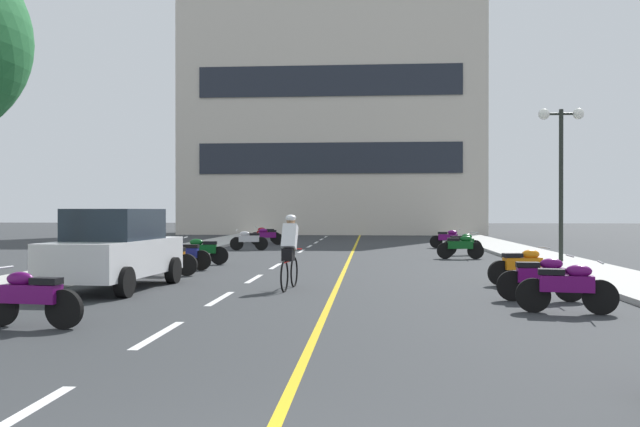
{
  "coord_description": "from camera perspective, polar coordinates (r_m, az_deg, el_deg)",
  "views": [
    {
      "loc": [
        1.05,
        -3.58,
        1.79
      ],
      "look_at": [
        -0.38,
        15.35,
        1.7
      ],
      "focal_mm": 38.28,
      "sensor_mm": 36.0,
      "label": 1
    }
  ],
  "objects": [
    {
      "name": "cyclist_rider",
      "position": [
        15.47,
        -2.57,
        -3.07
      ],
      "size": [
        0.43,
        1.77,
        1.71
      ],
      "color": "black",
      "rests_on": "ground"
    },
    {
      "name": "lane_dash_6",
      "position": [
        29.79,
        -1.57,
        -3.16
      ],
      "size": [
        0.14,
        2.2,
        0.01
      ],
      "primitive_type": "cube",
      "color": "silver",
      "rests_on": "ground"
    },
    {
      "name": "motorcycle_11",
      "position": [
        32.6,
        10.67,
        -2.04
      ],
      "size": [
        1.7,
        0.6,
        0.92
      ],
      "color": "black",
      "rests_on": "ground"
    },
    {
      "name": "motorcycle_3",
      "position": [
        14.1,
        18.03,
        -5.1
      ],
      "size": [
        1.7,
        0.6,
        0.92
      ],
      "color": "black",
      "rests_on": "ground"
    },
    {
      "name": "lane_dash_2",
      "position": [
        14.03,
        -8.34,
        -7.04
      ],
      "size": [
        0.14,
        2.2,
        0.01
      ],
      "primitive_type": "cube",
      "color": "silver",
      "rests_on": "ground"
    },
    {
      "name": "motorcycle_10",
      "position": [
        30.51,
        -5.98,
        -2.2
      ],
      "size": [
        1.7,
        0.6,
        0.92
      ],
      "color": "black",
      "rests_on": "ground"
    },
    {
      "name": "lane_dash_0",
      "position": [
        6.61,
        -24.31,
        -15.45
      ],
      "size": [
        0.14,
        2.2,
        0.01
      ],
      "primitive_type": "cube",
      "color": "silver",
      "rests_on": "ground"
    },
    {
      "name": "motorcycle_2",
      "position": [
        12.6,
        19.96,
        -5.74
      ],
      "size": [
        1.69,
        0.61,
        0.92
      ],
      "color": "black",
      "rests_on": "ground"
    },
    {
      "name": "motorcycle_12",
      "position": [
        35.09,
        -4.47,
        -1.87
      ],
      "size": [
        1.67,
        0.7,
        0.92
      ],
      "color": "black",
      "rests_on": "ground"
    },
    {
      "name": "lane_dash_3",
      "position": [
        17.93,
        -5.53,
        -5.44
      ],
      "size": [
        0.14,
        2.2,
        0.01
      ],
      "primitive_type": "cube",
      "color": "silver",
      "rests_on": "ground"
    },
    {
      "name": "street_lamp_mid",
      "position": [
        23.68,
        19.51,
        5.1
      ],
      "size": [
        1.46,
        0.36,
        4.99
      ],
      "color": "black",
      "rests_on": "curb_right"
    },
    {
      "name": "parked_car_near",
      "position": [
        16.12,
        -16.75,
        -2.85
      ],
      "size": [
        2.14,
        4.3,
        1.82
      ],
      "color": "black",
      "rests_on": "ground"
    },
    {
      "name": "lane_dash_1",
      "position": [
        10.21,
        -13.33,
        -9.81
      ],
      "size": [
        0.14,
        2.2,
        0.01
      ],
      "primitive_type": "cube",
      "color": "silver",
      "rests_on": "ground"
    },
    {
      "name": "lane_dash_5",
      "position": [
        25.82,
        -2.49,
        -3.69
      ],
      "size": [
        0.14,
        2.2,
        0.01
      ],
      "primitive_type": "cube",
      "color": "silver",
      "rests_on": "ground"
    },
    {
      "name": "lane_dash_7",
      "position": [
        33.77,
        -0.88,
        -2.75
      ],
      "size": [
        0.14,
        2.2,
        0.01
      ],
      "primitive_type": "cube",
      "color": "silver",
      "rests_on": "ground"
    },
    {
      "name": "ground_plane",
      "position": [
        24.67,
        1.87,
        -3.88
      ],
      "size": [
        140.0,
        140.0,
        0.0
      ],
      "primitive_type": "plane",
      "color": "#2D3033"
    },
    {
      "name": "lane_dash_8",
      "position": [
        37.75,
        -0.33,
        -2.43
      ],
      "size": [
        0.14,
        2.2,
        0.01
      ],
      "primitive_type": "cube",
      "color": "silver",
      "rests_on": "ground"
    },
    {
      "name": "motorcycle_1",
      "position": [
        11.33,
        -23.01,
        -6.43
      ],
      "size": [
        1.7,
        0.6,
        0.92
      ],
      "color": "black",
      "rests_on": "ground"
    },
    {
      "name": "lane_dash_10",
      "position": [
        45.72,
        0.49,
        -1.96
      ],
      "size": [
        0.14,
        2.2,
        0.01
      ],
      "primitive_type": "cube",
      "color": "silver",
      "rests_on": "ground"
    },
    {
      "name": "motorcycle_9",
      "position": [
        27.67,
        11.82,
        -2.46
      ],
      "size": [
        1.65,
        0.77,
        0.92
      ],
      "color": "black",
      "rests_on": "ground"
    },
    {
      "name": "lane_dash_11",
      "position": [
        49.71,
        0.79,
        -1.78
      ],
      "size": [
        0.14,
        2.2,
        0.01
      ],
      "primitive_type": "cube",
      "color": "silver",
      "rests_on": "ground"
    },
    {
      "name": "motorcycle_4",
      "position": [
        16.94,
        16.61,
        -4.2
      ],
      "size": [
        1.69,
        0.63,
        0.92
      ],
      "color": "black",
      "rests_on": "ground"
    },
    {
      "name": "lane_dash_4",
      "position": [
        21.87,
        -3.73,
        -4.41
      ],
      "size": [
        0.14,
        2.2,
        0.01
      ],
      "primitive_type": "cube",
      "color": "silver",
      "rests_on": "ground"
    },
    {
      "name": "centre_line_yellow",
      "position": [
        27.65,
        2.65,
        -3.43
      ],
      "size": [
        0.12,
        66.0,
        0.01
      ],
      "primitive_type": "cube",
      "color": "gold",
      "rests_on": "ground"
    },
    {
      "name": "curb_right",
      "position": [
        28.31,
        16.88,
        -3.24
      ],
      "size": [
        2.4,
        72.0,
        0.12
      ],
      "primitive_type": "cube",
      "color": "#A8A8A3",
      "rests_on": "ground"
    },
    {
      "name": "motorcycle_5",
      "position": [
        19.17,
        -12.63,
        -3.67
      ],
      "size": [
        1.7,
        0.6,
        0.92
      ],
      "color": "black",
      "rests_on": "ground"
    },
    {
      "name": "lane_dash_9",
      "position": [
        41.73,
        0.12,
        -2.17
      ],
      "size": [
        0.14,
        2.2,
        0.01
      ],
      "primitive_type": "cube",
      "color": "silver",
      "rests_on": "ground"
    },
    {
      "name": "motorcycle_7",
      "position": [
        22.72,
        -9.83,
        -3.05
      ],
      "size": [
        1.7,
        0.6,
        0.92
      ],
      "color": "black",
      "rests_on": "ground"
    },
    {
      "name": "motorcycle_6",
      "position": [
        20.73,
        -11.42,
        -3.37
      ],
      "size": [
        1.7,
        0.6,
        0.92
      ],
      "color": "black",
      "rests_on": "ground"
    },
    {
      "name": "motorcycle_13",
      "position": [
        37.14,
        -4.61,
        -1.75
      ],
      "size": [
        1.7,
        0.6,
        0.92
      ],
      "color": "black",
      "rests_on": "ground"
    },
    {
      "name": "office_building",
      "position": [
        53.05,
        1.04,
        8.3
      ],
      "size": [
        22.42,
        7.86,
        18.38
      ],
      "color": "beige",
      "rests_on": "ground"
    },
    {
      "name": "curb_left",
      "position": [
        28.84,
        -12.34,
        -3.17
      ],
      "size": [
        2.4,
        72.0,
        0.12
      ],
      "primitive_type": "cube",
      "color": "#A8A8A3",
      "rests_on": "ground"
    },
    {
      "name": "motorcycle_8",
      "position": [
        25.5,
        11.68,
        -2.69
      ],
      "size": [
        1.7,
        0.6,
        0.92
      ],
      "color": "black",
      "rests_on": "ground"
    }
  ]
}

